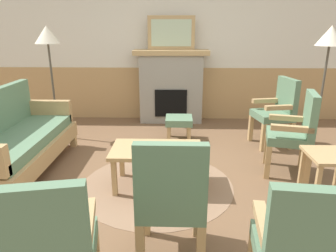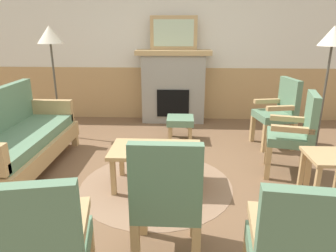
{
  "view_description": "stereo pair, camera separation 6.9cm",
  "coord_description": "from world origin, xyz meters",
  "px_view_note": "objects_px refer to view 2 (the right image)",
  "views": [
    {
      "loc": [
        0.1,
        -3.09,
        1.67
      ],
      "look_at": [
        0.0,
        0.35,
        0.55
      ],
      "focal_mm": 32.89,
      "sensor_mm": 36.0,
      "label": 1
    },
    {
      "loc": [
        0.17,
        -3.09,
        1.67
      ],
      "look_at": [
        0.0,
        0.35,
        0.55
      ],
      "focal_mm": 32.89,
      "sensor_mm": 36.0,
      "label": 2
    }
  ],
  "objects_px": {
    "side_table": "(330,167)",
    "armchair_front_center": "(42,246)",
    "armchair_front_left": "(167,195)",
    "floor_lamp_by_chairs": "(332,44)",
    "footstool": "(180,122)",
    "floor_lamp_by_couch": "(50,42)",
    "coffee_table": "(156,153)",
    "book_on_table": "(154,150)",
    "couch": "(19,140)",
    "armchair_by_window_left": "(279,110)",
    "framed_picture": "(174,33)",
    "fireplace": "(173,86)",
    "armchair_near_fireplace": "(297,131)"
  },
  "relations": [
    {
      "from": "armchair_front_left",
      "to": "floor_lamp_by_chairs",
      "type": "relative_size",
      "value": 0.58
    },
    {
      "from": "armchair_near_fireplace",
      "to": "footstool",
      "type": "bearing_deg",
      "value": 140.37
    },
    {
      "from": "armchair_front_center",
      "to": "floor_lamp_by_chairs",
      "type": "relative_size",
      "value": 0.58
    },
    {
      "from": "coffee_table",
      "to": "framed_picture",
      "type": "bearing_deg",
      "value": 87.42
    },
    {
      "from": "armchair_front_center",
      "to": "armchair_near_fireplace",
      "type": "bearing_deg",
      "value": 44.46
    },
    {
      "from": "armchair_front_left",
      "to": "armchair_front_center",
      "type": "relative_size",
      "value": 1.0
    },
    {
      "from": "floor_lamp_by_couch",
      "to": "side_table",
      "type": "bearing_deg",
      "value": -29.67
    },
    {
      "from": "fireplace",
      "to": "armchair_front_left",
      "type": "distance_m",
      "value": 3.54
    },
    {
      "from": "footstool",
      "to": "side_table",
      "type": "xyz_separation_m",
      "value": [
        1.4,
        -1.8,
        0.15
      ]
    },
    {
      "from": "framed_picture",
      "to": "armchair_front_center",
      "type": "relative_size",
      "value": 0.82
    },
    {
      "from": "couch",
      "to": "side_table",
      "type": "xyz_separation_m",
      "value": [
        3.29,
        -0.64,
        0.04
      ]
    },
    {
      "from": "couch",
      "to": "coffee_table",
      "type": "bearing_deg",
      "value": -9.73
    },
    {
      "from": "book_on_table",
      "to": "floor_lamp_by_chairs",
      "type": "height_order",
      "value": "floor_lamp_by_chairs"
    },
    {
      "from": "couch",
      "to": "side_table",
      "type": "bearing_deg",
      "value": -11.09
    },
    {
      "from": "framed_picture",
      "to": "armchair_front_center",
      "type": "xyz_separation_m",
      "value": [
        -0.58,
        -4.09,
        -1.02
      ]
    },
    {
      "from": "framed_picture",
      "to": "armchair_front_left",
      "type": "height_order",
      "value": "framed_picture"
    },
    {
      "from": "framed_picture",
      "to": "floor_lamp_by_chairs",
      "type": "bearing_deg",
      "value": -32.34
    },
    {
      "from": "armchair_front_left",
      "to": "framed_picture",
      "type": "bearing_deg",
      "value": 91.04
    },
    {
      "from": "couch",
      "to": "footstool",
      "type": "xyz_separation_m",
      "value": [
        1.88,
        1.16,
        -0.11
      ]
    },
    {
      "from": "armchair_front_left",
      "to": "armchair_front_center",
      "type": "xyz_separation_m",
      "value": [
        -0.65,
        -0.55,
        0.0
      ]
    },
    {
      "from": "armchair_near_fireplace",
      "to": "fireplace",
      "type": "bearing_deg",
      "value": 125.15
    },
    {
      "from": "side_table",
      "to": "framed_picture",
      "type": "bearing_deg",
      "value": 118.93
    },
    {
      "from": "couch",
      "to": "armchair_front_center",
      "type": "bearing_deg",
      "value": -59.22
    },
    {
      "from": "fireplace",
      "to": "footstool",
      "type": "bearing_deg",
      "value": -82.0
    },
    {
      "from": "framed_picture",
      "to": "floor_lamp_by_chairs",
      "type": "height_order",
      "value": "framed_picture"
    },
    {
      "from": "couch",
      "to": "floor_lamp_by_chairs",
      "type": "bearing_deg",
      "value": 12.42
    },
    {
      "from": "book_on_table",
      "to": "side_table",
      "type": "xyz_separation_m",
      "value": [
        1.66,
        -0.28,
        -0.02
      ]
    },
    {
      "from": "fireplace",
      "to": "armchair_front_center",
      "type": "height_order",
      "value": "fireplace"
    },
    {
      "from": "coffee_table",
      "to": "side_table",
      "type": "bearing_deg",
      "value": -12.44
    },
    {
      "from": "armchair_front_left",
      "to": "floor_lamp_by_couch",
      "type": "height_order",
      "value": "floor_lamp_by_couch"
    },
    {
      "from": "side_table",
      "to": "armchair_front_center",
      "type": "bearing_deg",
      "value": -148.39
    },
    {
      "from": "armchair_near_fireplace",
      "to": "floor_lamp_by_chairs",
      "type": "bearing_deg",
      "value": 52.68
    },
    {
      "from": "side_table",
      "to": "couch",
      "type": "bearing_deg",
      "value": 168.91
    },
    {
      "from": "armchair_near_fireplace",
      "to": "armchair_front_center",
      "type": "bearing_deg",
      "value": -135.54
    },
    {
      "from": "framed_picture",
      "to": "armchair_by_window_left",
      "type": "xyz_separation_m",
      "value": [
        1.54,
        -1.14,
        -1.02
      ]
    },
    {
      "from": "coffee_table",
      "to": "book_on_table",
      "type": "xyz_separation_m",
      "value": [
        -0.01,
        -0.08,
        0.07
      ]
    },
    {
      "from": "coffee_table",
      "to": "footstool",
      "type": "xyz_separation_m",
      "value": [
        0.25,
        1.44,
        -0.1
      ]
    },
    {
      "from": "fireplace",
      "to": "side_table",
      "type": "height_order",
      "value": "fireplace"
    },
    {
      "from": "armchair_by_window_left",
      "to": "armchair_front_left",
      "type": "relative_size",
      "value": 1.0
    },
    {
      "from": "couch",
      "to": "book_on_table",
      "type": "bearing_deg",
      "value": -12.47
    },
    {
      "from": "armchair_by_window_left",
      "to": "framed_picture",
      "type": "bearing_deg",
      "value": 143.48
    },
    {
      "from": "armchair_front_center",
      "to": "floor_lamp_by_couch",
      "type": "xyz_separation_m",
      "value": [
        -1.18,
        3.19,
        0.91
      ]
    },
    {
      "from": "couch",
      "to": "armchair_front_left",
      "type": "bearing_deg",
      "value": -37.65
    },
    {
      "from": "framed_picture",
      "to": "footstool",
      "type": "distance_m",
      "value": 1.62
    },
    {
      "from": "book_on_table",
      "to": "couch",
      "type": "bearing_deg",
      "value": 167.53
    },
    {
      "from": "fireplace",
      "to": "book_on_table",
      "type": "height_order",
      "value": "fireplace"
    },
    {
      "from": "couch",
      "to": "side_table",
      "type": "distance_m",
      "value": 3.35
    },
    {
      "from": "fireplace",
      "to": "coffee_table",
      "type": "height_order",
      "value": "fireplace"
    },
    {
      "from": "footstool",
      "to": "floor_lamp_by_couch",
      "type": "height_order",
      "value": "floor_lamp_by_couch"
    },
    {
      "from": "armchair_by_window_left",
      "to": "armchair_front_center",
      "type": "bearing_deg",
      "value": -125.81
    }
  ]
}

